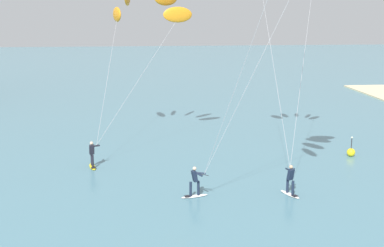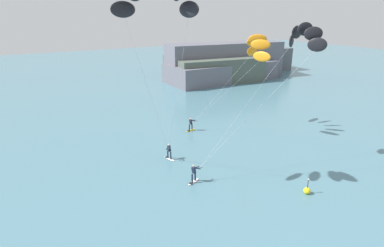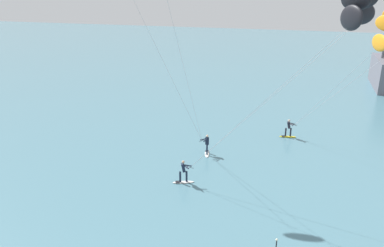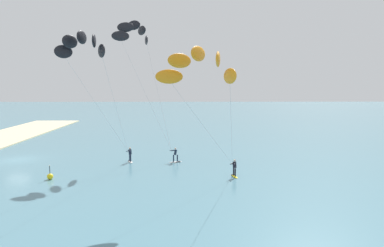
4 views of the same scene
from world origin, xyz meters
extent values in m
ellipsoid|color=white|center=(1.25, 13.29, 0.04)|extent=(1.52, 0.92, 0.08)
cube|color=black|center=(0.87, 13.13, 0.09)|extent=(0.37, 0.37, 0.02)
cylinder|color=#192338|center=(1.45, 13.38, 0.47)|extent=(0.14, 0.14, 0.78)
cylinder|color=#192338|center=(1.05, 13.21, 0.47)|extent=(0.14, 0.14, 0.78)
cube|color=#192338|center=(1.25, 13.29, 1.16)|extent=(0.41, 0.40, 0.63)
sphere|color=tan|center=(1.25, 13.29, 1.58)|extent=(0.20, 0.20, 0.20)
cylinder|color=black|center=(1.78, 13.17, 1.31)|extent=(0.54, 0.15, 0.03)
cylinder|color=#192338|center=(1.54, 13.34, 1.34)|extent=(0.61, 0.18, 0.15)
cylinder|color=#192338|center=(1.49, 13.13, 1.34)|extent=(0.55, 0.41, 0.15)
ellipsoid|color=black|center=(10.35, 9.50, 11.51)|extent=(1.07, 1.43, 1.10)
ellipsoid|color=black|center=(11.09, 12.84, 11.51)|extent=(1.43, 1.07, 1.10)
cylinder|color=#B2B2B7|center=(6.07, 11.34, 6.26)|extent=(8.58, 3.69, 9.91)
cylinder|color=#B2B2B7|center=(6.44, 13.01, 6.26)|extent=(9.32, 0.35, 9.91)
ellipsoid|color=white|center=(1.50, 18.43, 0.04)|extent=(0.74, 1.54, 0.08)
cube|color=black|center=(1.39, 18.83, 0.09)|extent=(0.35, 0.35, 0.02)
cylinder|color=#192338|center=(1.56, 18.22, 0.47)|extent=(0.14, 0.14, 0.78)
cylinder|color=#192338|center=(1.44, 18.65, 0.47)|extent=(0.14, 0.14, 0.78)
cube|color=#192338|center=(1.50, 18.43, 1.16)|extent=(0.37, 0.39, 0.63)
sphere|color=beige|center=(1.50, 18.43, 1.58)|extent=(0.20, 0.20, 0.20)
cylinder|color=black|center=(1.20, 17.97, 1.31)|extent=(0.32, 0.48, 0.03)
cylinder|color=#192338|center=(1.44, 18.14, 1.34)|extent=(0.20, 0.61, 0.15)
cylinder|color=#192338|center=(1.26, 18.26, 1.34)|extent=(0.54, 0.42, 0.15)
cylinder|color=#B2B2B7|center=(-1.17, 16.38, 7.56)|extent=(4.77, 3.21, 12.51)
cylinder|color=#B2B2B7|center=(0.73, 15.15, 7.56)|extent=(0.97, 5.66, 12.51)
ellipsoid|color=yellow|center=(7.47, 24.28, 0.04)|extent=(1.54, 0.67, 0.08)
cube|color=black|center=(7.07, 24.19, 0.09)|extent=(0.34, 0.34, 0.02)
cylinder|color=black|center=(7.68, 24.33, 0.47)|extent=(0.14, 0.14, 0.78)
cylinder|color=black|center=(7.25, 24.24, 0.47)|extent=(0.14, 0.14, 0.78)
cube|color=black|center=(7.47, 24.28, 1.16)|extent=(0.38, 0.36, 0.63)
sphere|color=beige|center=(7.47, 24.28, 1.58)|extent=(0.20, 0.20, 0.20)
cylinder|color=black|center=(7.95, 24.02, 1.31)|extent=(0.49, 0.29, 0.03)
cylinder|color=black|center=(7.76, 24.25, 1.34)|extent=(0.61, 0.17, 0.15)
cylinder|color=black|center=(7.65, 24.05, 1.34)|extent=(0.45, 0.52, 0.15)
ellipsoid|color=orange|center=(12.90, 18.39, 9.42)|extent=(0.90, 2.17, 1.10)
cylinder|color=#B2B2B7|center=(10.43, 21.20, 5.21)|extent=(4.97, 5.65, 7.82)
cylinder|color=#B2B2B7|center=(11.64, 23.38, 5.21)|extent=(7.40, 1.29, 7.82)
cylinder|color=#262628|center=(8.18, 6.99, 0.91)|extent=(0.06, 0.06, 0.70)
sphere|color=#F2F2CC|center=(8.18, 6.99, 1.32)|extent=(0.12, 0.12, 0.12)
camera|label=1|loc=(-24.50, 21.30, 9.75)|focal=48.54mm
camera|label=2|loc=(-11.28, -7.34, 13.93)|focal=29.53mm
camera|label=3|loc=(8.97, -8.83, 12.72)|focal=35.54mm
camera|label=4|loc=(39.31, 19.74, 8.98)|focal=31.97mm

